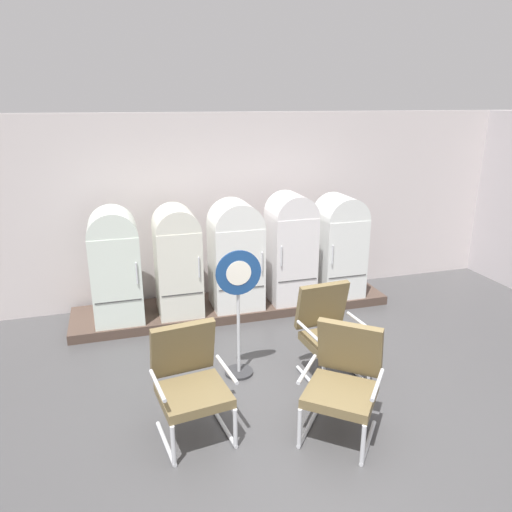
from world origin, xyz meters
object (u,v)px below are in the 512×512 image
(refrigerator_3, at_px, (291,245))
(armchair_right, at_px, (329,328))
(armchair_left, at_px, (190,378))
(sign_stand, at_px, (239,313))
(armchair_center, at_px, (344,377))
(refrigerator_0, at_px, (115,262))
(refrigerator_4, at_px, (339,243))
(refrigerator_2, at_px, (236,252))
(refrigerator_1, at_px, (177,257))

(refrigerator_3, relative_size, armchair_right, 1.54)
(armchair_left, distance_m, sign_stand, 1.07)
(refrigerator_3, bearing_deg, armchair_right, -96.99)
(armchair_left, bearing_deg, armchair_center, -16.20)
(armchair_center, bearing_deg, sign_stand, 119.26)
(refrigerator_0, bearing_deg, sign_stand, -52.53)
(refrigerator_0, xyz_separation_m, refrigerator_4, (3.23, -0.02, -0.00))
(refrigerator_2, xyz_separation_m, armchair_left, (-1.05, -2.42, -0.38))
(refrigerator_2, height_order, refrigerator_3, refrigerator_3)
(armchair_center, bearing_deg, armchair_left, 163.80)
(armchair_right, bearing_deg, refrigerator_2, 107.63)
(armchair_center, bearing_deg, refrigerator_1, 111.34)
(armchair_center, relative_size, sign_stand, 0.70)
(refrigerator_2, bearing_deg, refrigerator_1, 177.85)
(refrigerator_3, xyz_separation_m, armchair_left, (-1.87, -2.42, -0.42))
(armchair_left, bearing_deg, refrigerator_4, 42.46)
(refrigerator_2, height_order, armchair_center, refrigerator_2)
(refrigerator_3, distance_m, sign_stand, 2.01)
(refrigerator_2, xyz_separation_m, armchair_right, (0.59, -1.86, -0.38))
(sign_stand, bearing_deg, armchair_center, -60.74)
(refrigerator_4, bearing_deg, refrigerator_2, -179.66)
(sign_stand, bearing_deg, refrigerator_3, 53.26)
(armchair_left, xyz_separation_m, armchair_right, (1.64, 0.56, 0.00))
(refrigerator_3, bearing_deg, armchair_center, -100.55)
(armchair_center, xyz_separation_m, sign_stand, (-0.67, 1.20, 0.20))
(refrigerator_1, bearing_deg, refrigerator_4, -0.50)
(refrigerator_4, distance_m, sign_stand, 2.56)
(refrigerator_2, bearing_deg, armchair_right, -72.37)
(refrigerator_2, bearing_deg, refrigerator_3, -0.20)
(refrigerator_1, xyz_separation_m, refrigerator_3, (1.63, -0.03, 0.05))
(refrigerator_3, xyz_separation_m, refrigerator_4, (0.78, 0.01, -0.04))
(armchair_center, height_order, sign_stand, sign_stand)
(refrigerator_1, distance_m, armchair_center, 3.07)
(refrigerator_0, bearing_deg, refrigerator_4, -0.35)
(armchair_right, xyz_separation_m, armchair_center, (-0.29, -0.95, 0.00))
(refrigerator_2, xyz_separation_m, refrigerator_4, (1.60, 0.01, -0.01))
(refrigerator_2, height_order, sign_stand, refrigerator_2)
(refrigerator_0, distance_m, armchair_right, 2.94)
(armchair_left, height_order, armchair_right, same)
(refrigerator_0, xyz_separation_m, refrigerator_1, (0.82, 0.00, -0.01))
(refrigerator_1, height_order, armchair_left, refrigerator_1)
(armchair_left, bearing_deg, refrigerator_2, 66.48)
(refrigerator_3, distance_m, armchair_right, 1.92)
(refrigerator_3, bearing_deg, sign_stand, -126.74)
(refrigerator_1, xyz_separation_m, sign_stand, (0.44, -1.64, -0.17))
(refrigerator_4, bearing_deg, refrigerator_0, 179.65)
(armchair_right, height_order, sign_stand, sign_stand)
(refrigerator_2, relative_size, refrigerator_4, 1.01)
(refrigerator_3, bearing_deg, armchair_left, -127.77)
(refrigerator_4, bearing_deg, armchair_left, -137.54)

